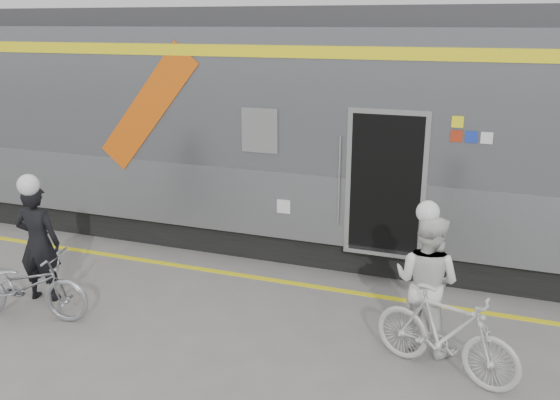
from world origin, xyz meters
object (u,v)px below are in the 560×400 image
at_px(man, 38,243).
at_px(bicycle_right, 446,333).
at_px(woman, 426,282).
at_px(bicycle_left, 25,285).

xyz_separation_m(man, bicycle_right, (5.64, 0.00, -0.34)).
bearing_deg(woman, bicycle_right, 137.91).
bearing_deg(bicycle_right, man, 109.33).
relative_size(man, bicycle_right, 1.00).
distance_m(man, woman, 5.37).
height_order(man, bicycle_left, man).
xyz_separation_m(woman, bicycle_right, (0.30, -0.55, -0.34)).
height_order(man, bicycle_right, man).
bearing_deg(bicycle_left, woman, -88.70).
bearing_deg(man, woman, 175.10).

